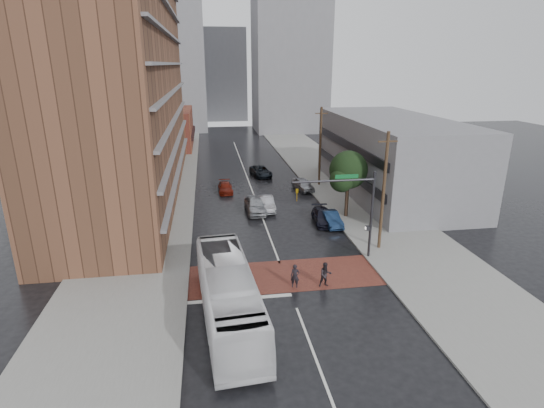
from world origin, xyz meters
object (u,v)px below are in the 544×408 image
object	(u,v)px
car_travel_c	(225,188)
car_parked_near	(331,219)
car_travel_b	(266,204)
car_parked_mid	(323,217)
pedestrian_a	(295,276)
suv_travel	(261,171)
car_parked_far	(303,184)
transit_bus	(228,294)
pedestrian_b	(325,275)
car_travel_a	(255,205)

from	to	relation	value
car_travel_c	car_parked_near	distance (m)	15.97
car_travel_b	car_parked_mid	xyz separation A→B (m)	(5.06, -4.70, -0.08)
pedestrian_a	suv_travel	world-z (taller)	pedestrian_a
car_parked_mid	car_parked_far	size ratio (longest dim) A/B	1.06
suv_travel	car_parked_mid	bearing A→B (deg)	-87.46
transit_bus	car_parked_mid	size ratio (longest dim) A/B	2.75
car_travel_c	suv_travel	xyz separation A→B (m)	(5.28, 7.19, 0.10)
pedestrian_a	car_parked_far	world-z (taller)	pedestrian_a
pedestrian_b	car_travel_b	size ratio (longest dim) A/B	0.40
pedestrian_b	car_parked_far	bearing A→B (deg)	78.43
pedestrian_a	car_travel_a	world-z (taller)	pedestrian_a
pedestrian_a	car_travel_a	bearing A→B (deg)	108.64
car_travel_b	pedestrian_b	bearing A→B (deg)	-84.27
transit_bus	car_travel_b	xyz separation A→B (m)	(5.07, 20.00, -1.01)
pedestrian_b	car_travel_c	size ratio (longest dim) A/B	0.44
transit_bus	car_parked_far	world-z (taller)	transit_bus
car_travel_c	car_parked_mid	xyz separation A→B (m)	(9.05, -12.05, 0.07)
car_travel_a	car_travel_b	world-z (taller)	car_travel_a
transit_bus	car_parked_near	xyz separation A→B (m)	(10.68, 14.59, -1.08)
car_travel_a	car_travel_c	xyz separation A→B (m)	(-2.75, 7.96, -0.24)
pedestrian_b	car_travel_b	bearing A→B (deg)	93.68
pedestrian_b	car_travel_b	xyz separation A→B (m)	(-1.88, 16.91, -0.17)
pedestrian_b	car_parked_near	bearing A→B (deg)	69.38
car_parked_near	car_parked_mid	world-z (taller)	car_parked_near
car_travel_a	car_parked_near	bearing A→B (deg)	-36.51
car_parked_near	car_parked_far	xyz separation A→B (m)	(0.00, 12.28, 0.05)
transit_bus	car_travel_a	world-z (taller)	transit_bus
car_parked_near	transit_bus	bearing A→B (deg)	-128.01
car_travel_b	car_parked_far	size ratio (longest dim) A/B	1.05
car_parked_far	car_parked_near	bearing A→B (deg)	-100.29
pedestrian_a	pedestrian_b	distance (m)	2.15
pedestrian_b	car_parked_near	xyz separation A→B (m)	(3.73, 11.50, -0.23)
car_travel_c	car_parked_near	size ratio (longest dim) A/B	0.99
car_travel_b	transit_bus	bearing A→B (deg)	-104.84
pedestrian_a	car_parked_near	size ratio (longest dim) A/B	0.42
car_parked_mid	pedestrian_a	bearing A→B (deg)	-110.18
car_travel_c	car_parked_mid	distance (m)	15.07
car_travel_a	car_parked_mid	bearing A→B (deg)	-34.49
car_travel_b	car_parked_near	distance (m)	7.79
car_parked_mid	car_parked_far	world-z (taller)	car_parked_far
car_travel_b	car_travel_c	distance (m)	8.36
car_travel_a	car_travel_c	distance (m)	8.43
pedestrian_a	car_travel_a	xyz separation A→B (m)	(-0.98, 16.11, -0.02)
car_travel_b	suv_travel	distance (m)	14.60
car_parked_mid	transit_bus	bearing A→B (deg)	-119.82
car_travel_c	suv_travel	distance (m)	8.92
pedestrian_a	car_travel_a	distance (m)	16.14
car_parked_far	pedestrian_b	bearing A→B (deg)	-109.20
car_travel_a	car_parked_near	world-z (taller)	car_travel_a
pedestrian_a	car_travel_b	world-z (taller)	pedestrian_a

